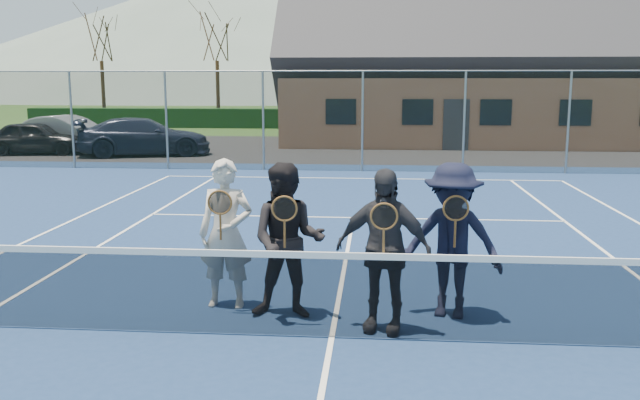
% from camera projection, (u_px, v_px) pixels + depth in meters
% --- Properties ---
extents(ground, '(220.00, 220.00, 0.00)m').
position_uv_depth(ground, '(366.00, 150.00, 26.85)').
color(ground, '#29491A').
rests_on(ground, ground).
extents(court_surface, '(30.00, 30.00, 0.02)m').
position_uv_depth(court_surface, '(332.00, 339.00, 7.23)').
color(court_surface, navy).
rests_on(court_surface, ground).
extents(tarmac_carpark, '(40.00, 12.00, 0.01)m').
position_uv_depth(tarmac_carpark, '(266.00, 149.00, 27.18)').
color(tarmac_carpark, black).
rests_on(tarmac_carpark, ground).
extents(hedge_row, '(40.00, 1.20, 1.10)m').
position_uv_depth(hedge_row, '(370.00, 119.00, 38.52)').
color(hedge_row, black).
rests_on(hedge_row, ground).
extents(hill_west, '(110.00, 110.00, 18.00)m').
position_uv_depth(hill_west, '(208.00, 37.00, 100.94)').
color(hill_west, slate).
rests_on(hill_west, ground).
extents(hill_centre, '(120.00, 120.00, 22.00)m').
position_uv_depth(hill_centre, '(516.00, 21.00, 96.83)').
color(hill_centre, '#586961').
rests_on(hill_centre, ground).
extents(car_a, '(3.82, 1.98, 1.24)m').
position_uv_depth(car_a, '(36.00, 138.00, 25.10)').
color(car_a, black).
rests_on(car_a, ground).
extents(car_b, '(4.40, 2.26, 1.38)m').
position_uv_depth(car_b, '(68.00, 134.00, 26.08)').
color(car_b, gray).
rests_on(car_b, ground).
extents(car_c, '(5.10, 3.18, 1.38)m').
position_uv_depth(car_c, '(144.00, 137.00, 24.69)').
color(car_c, '#1A2035').
rests_on(car_c, ground).
extents(court_markings, '(11.03, 23.83, 0.01)m').
position_uv_depth(court_markings, '(332.00, 338.00, 7.22)').
color(court_markings, white).
rests_on(court_markings, court_surface).
extents(tennis_net, '(11.68, 0.08, 1.10)m').
position_uv_depth(tennis_net, '(332.00, 291.00, 7.13)').
color(tennis_net, slate).
rests_on(tennis_net, ground).
extents(perimeter_fence, '(30.07, 0.07, 3.02)m').
position_uv_depth(perimeter_fence, '(362.00, 121.00, 20.21)').
color(perimeter_fence, slate).
rests_on(perimeter_fence, ground).
extents(clubhouse, '(15.60, 8.20, 7.70)m').
position_uv_depth(clubhouse, '(460.00, 51.00, 29.74)').
color(clubhouse, '#9E6B4C').
rests_on(clubhouse, ground).
extents(tree_a, '(3.20, 3.20, 7.77)m').
position_uv_depth(tree_a, '(100.00, 27.00, 39.92)').
color(tree_a, '#3A2215').
rests_on(tree_a, ground).
extents(tree_b, '(3.20, 3.20, 7.77)m').
position_uv_depth(tree_b, '(216.00, 27.00, 39.34)').
color(tree_b, '#3C2416').
rests_on(tree_b, ground).
extents(tree_c, '(3.20, 3.20, 7.77)m').
position_uv_depth(tree_c, '(406.00, 25.00, 38.42)').
color(tree_c, '#352413').
rests_on(tree_c, ground).
extents(tree_d, '(3.20, 3.20, 7.77)m').
position_uv_depth(tree_d, '(587.00, 24.00, 37.59)').
color(tree_d, '#392815').
rests_on(tree_d, ground).
extents(player_a, '(0.67, 0.51, 1.80)m').
position_uv_depth(player_a, '(226.00, 234.00, 8.11)').
color(player_a, beige).
rests_on(player_a, court_surface).
extents(player_b, '(0.88, 0.69, 1.80)m').
position_uv_depth(player_b, '(288.00, 241.00, 7.74)').
color(player_b, black).
rests_on(player_b, court_surface).
extents(player_c, '(1.13, 0.67, 1.80)m').
position_uv_depth(player_c, '(383.00, 250.00, 7.32)').
color(player_c, '#27282D').
rests_on(player_c, court_surface).
extents(player_d, '(1.29, 0.93, 1.80)m').
position_uv_depth(player_d, '(452.00, 241.00, 7.76)').
color(player_d, black).
rests_on(player_d, court_surface).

